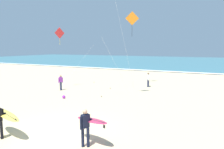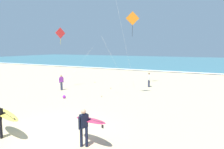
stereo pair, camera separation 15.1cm
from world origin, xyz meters
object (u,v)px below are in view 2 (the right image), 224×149
surfer_lead (87,123)px  kite_diamond_amber_low (132,21)px  bystander_purple_top (61,82)px  bystander_white_top (149,80)px  surfer_trailing (1,116)px  beach_ball (64,97)px  kite_diamond_scarlet_mid (62,35)px

surfer_lead → kite_diamond_amber_low: size_ratio=0.27×
surfer_lead → bystander_purple_top: bearing=135.1°
bystander_white_top → bystander_purple_top: size_ratio=1.00×
surfer_lead → surfer_trailing: size_ratio=0.83×
bystander_purple_top → beach_ball: (2.45, -2.58, -0.67)m
bystander_purple_top → beach_ball: size_ratio=5.68×
bystander_white_top → bystander_purple_top: same height
surfer_lead → kite_diamond_amber_low: kite_diamond_amber_low is taller
surfer_trailing → beach_ball: size_ratio=8.73×
kite_diamond_amber_low → bystander_purple_top: 9.31m
surfer_lead → bystander_white_top: bearing=95.4°
kite_diamond_scarlet_mid → surfer_trailing: bearing=-63.8°
kite_diamond_amber_low → bystander_white_top: (0.22, 4.93, -5.72)m
beach_ball → surfer_trailing: bearing=-72.8°
surfer_trailing → kite_diamond_amber_low: (2.58, 10.56, 5.48)m
surfer_trailing → kite_diamond_scarlet_mid: size_ratio=0.38×
kite_diamond_scarlet_mid → bystander_white_top: bearing=28.2°
surfer_trailing → beach_ball: (-2.28, 7.37, -0.91)m
kite_diamond_scarlet_mid → surfer_lead: bearing=-46.1°
kite_diamond_amber_low → beach_ball: size_ratio=26.30×
surfer_trailing → bystander_purple_top: surfer_trailing is taller
kite_diamond_scarlet_mid → bystander_white_top: 10.51m
bystander_white_top → beach_ball: bearing=-122.1°
kite_diamond_scarlet_mid → bystander_white_top: kite_diamond_scarlet_mid is taller
beach_ball → bystander_purple_top: bearing=133.5°
surfer_lead → kite_diamond_amber_low: 11.05m
kite_diamond_amber_low → beach_ball: (-4.86, -3.19, -6.40)m
surfer_lead → beach_ball: size_ratio=7.21×
bystander_white_top → beach_ball: 9.60m
surfer_trailing → bystander_white_top: 15.74m
surfer_lead → bystander_white_top: (-1.36, 14.39, -0.23)m
kite_diamond_scarlet_mid → kite_diamond_amber_low: bearing=-3.6°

